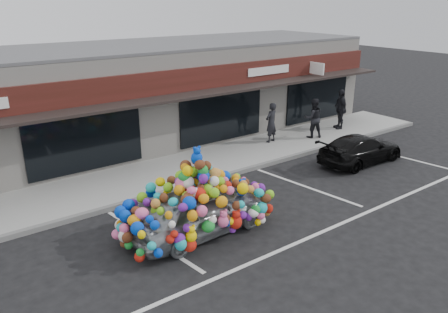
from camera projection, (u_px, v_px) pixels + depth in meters
ground at (247, 210)px, 13.54m from camera, size 90.00×90.00×0.00m
shop_building at (127, 95)px, 19.21m from camera, size 24.00×7.20×4.31m
sidewalk at (180, 170)px, 16.55m from camera, size 26.00×3.00×0.15m
kerb at (202, 182)px, 15.41m from camera, size 26.00×0.18×0.16m
parking_stripe_left at (151, 239)px, 11.92m from camera, size 0.73×4.37×0.01m
parking_stripe_mid at (305, 186)px, 15.24m from camera, size 0.73×4.37×0.01m
parking_stripe_right at (396, 156)px, 18.24m from camera, size 0.73×4.37×0.01m
lane_line at (348, 221)px, 12.90m from camera, size 14.00×0.12×0.01m
toy_car at (198, 205)px, 11.95m from camera, size 2.94×4.38×2.51m
black_sedan at (361, 149)px, 17.31m from camera, size 1.64×3.92×1.13m
pedestrian_a at (271, 123)px, 19.24m from camera, size 0.71×0.54×1.76m
pedestrian_b at (313, 118)px, 19.87m from camera, size 1.09×1.00×1.81m
pedestrian_c at (340, 109)px, 21.23m from camera, size 1.23×0.94×1.95m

